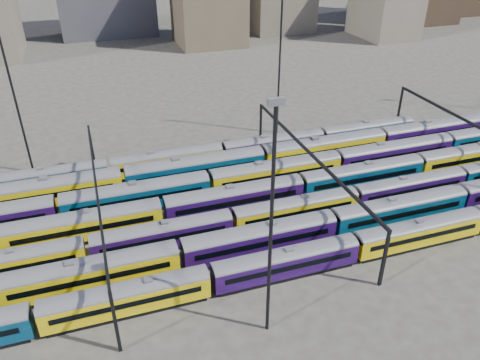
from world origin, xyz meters
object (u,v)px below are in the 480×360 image
object	(u,v)px
rake_0	(210,277)
rake_2	(232,219)
rake_1	(260,236)
mast_2	(271,220)

from	to	relation	value
rake_0	rake_2	bearing A→B (deg)	59.99
rake_1	mast_2	world-z (taller)	mast_2
mast_2	rake_1	bearing A→B (deg)	73.02
rake_1	mast_2	bearing A→B (deg)	-106.98
rake_1	rake_0	bearing A→B (deg)	-147.66
rake_1	rake_2	bearing A→B (deg)	112.98
rake_1	mast_2	distance (m)	16.90
rake_0	rake_2	distance (m)	11.55
rake_0	rake_2	xyz separation A→B (m)	(5.78, 10.00, 0.01)
rake_0	rake_1	distance (m)	9.35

